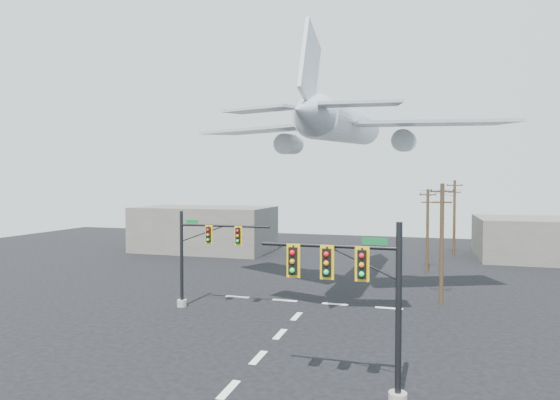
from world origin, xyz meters
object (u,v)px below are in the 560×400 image
(signal_mast_near, at_px, (362,301))
(utility_pole_c, at_px, (454,216))
(signal_mast_far, at_px, (200,256))
(utility_pole_a, at_px, (442,241))
(utility_pole_b, at_px, (428,229))
(airliner, at_px, (345,125))

(signal_mast_near, xyz_separation_m, utility_pole_c, (6.52, 43.32, 0.78))
(signal_mast_far, distance_m, utility_pole_c, 37.47)
(signal_mast_near, distance_m, signal_mast_far, 17.45)
(signal_mast_far, bearing_deg, utility_pole_a, 20.10)
(utility_pole_c, bearing_deg, utility_pole_b, -115.71)
(signal_mast_far, relative_size, utility_pole_c, 0.75)
(utility_pole_c, relative_size, airliner, 0.34)
(utility_pole_b, xyz_separation_m, utility_pole_c, (3.43, 12.48, 0.53))
(signal_mast_near, xyz_separation_m, utility_pole_a, (3.90, 17.69, 0.55))
(airliner, bearing_deg, signal_mast_far, 131.86)
(utility_pole_b, bearing_deg, airliner, -139.58)
(signal_mast_near, height_order, utility_pole_c, utility_pole_c)
(utility_pole_c, bearing_deg, utility_pole_a, -106.16)
(utility_pole_b, bearing_deg, utility_pole_c, 55.10)
(utility_pole_a, height_order, utility_pole_b, utility_pole_a)
(signal_mast_far, xyz_separation_m, utility_pole_c, (19.68, 31.86, 1.18))
(utility_pole_c, xyz_separation_m, airliner, (-10.21, -24.18, 8.98))
(utility_pole_a, bearing_deg, utility_pole_b, 82.70)
(utility_pole_b, relative_size, utility_pole_c, 0.90)
(signal_mast_near, distance_m, utility_pole_b, 31.00)
(utility_pole_c, distance_m, airliner, 27.74)
(signal_mast_near, xyz_separation_m, utility_pole_b, (3.09, 30.84, 0.25))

